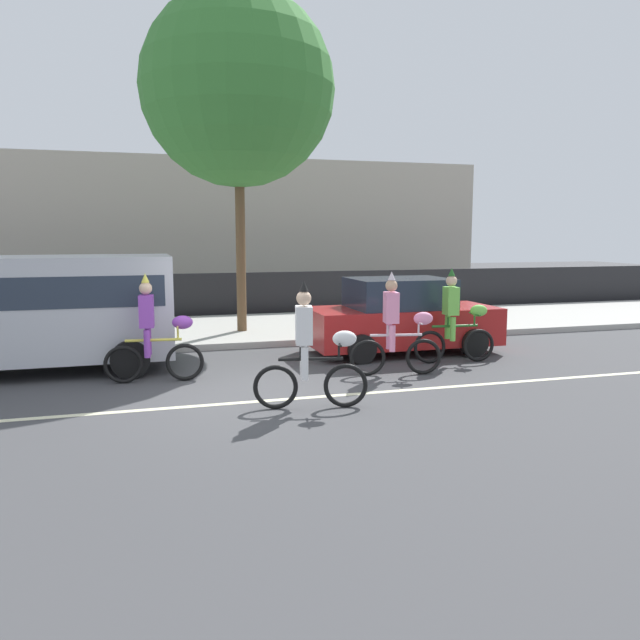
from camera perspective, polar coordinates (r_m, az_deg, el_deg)
ground_plane at (r=10.29m, az=-6.78°, el=-6.75°), size 80.00×80.00×0.00m
road_centre_line at (r=9.82m, az=-6.29°, el=-7.45°), size 36.00×0.14×0.01m
sidewalk_curb at (r=16.60m, az=-10.53°, el=-0.97°), size 60.00×5.00×0.15m
fence_line at (r=19.39m, az=-11.46°, el=2.13°), size 40.00×0.08×1.40m
building_backdrop at (r=27.83m, az=-17.11°, el=7.83°), size 28.00×8.00×5.46m
parade_cyclist_purple at (r=11.26m, az=-14.93°, el=-1.33°), size 1.72×0.50×1.92m
parade_cyclist_zebra at (r=9.24m, az=-0.76°, el=-3.03°), size 1.70×0.54×1.92m
parade_cyclist_pink at (r=11.51m, az=7.05°, el=-0.93°), size 1.70×0.53×1.92m
parade_cyclist_lime at (r=12.84m, az=12.30°, el=-0.13°), size 1.72×0.50×1.92m
parked_van_silver at (r=12.73m, az=-24.43°, el=1.26°), size 5.00×2.22×2.18m
parked_car_red at (r=13.72m, az=7.47°, el=0.23°), size 4.10×1.92×1.64m
street_tree_near_lamp at (r=16.17m, az=-7.51°, el=20.22°), size 4.70×4.70×8.27m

